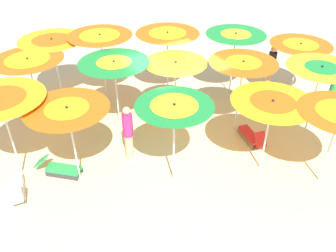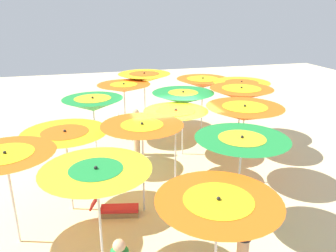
{
  "view_description": "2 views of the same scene",
  "coord_description": "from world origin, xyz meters",
  "px_view_note": "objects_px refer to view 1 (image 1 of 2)",
  "views": [
    {
      "loc": [
        5.03,
        8.34,
        6.86
      ],
      "look_at": [
        1.02,
        1.37,
        1.22
      ],
      "focal_mm": 37.8,
      "sensor_mm": 36.0,
      "label": 1
    },
    {
      "loc": [
        -9.38,
        2.56,
        5.16
      ],
      "look_at": [
        0.73,
        -0.16,
        1.47
      ],
      "focal_mm": 36.08,
      "sensor_mm": 36.0,
      "label": 2
    }
  ],
  "objects_px": {
    "beachgoer_1": "(332,96)",
    "beach_umbrella_2": "(168,38)",
    "beach_umbrella_1": "(235,39)",
    "beach_umbrella_13": "(68,113)",
    "beach_umbrella_3": "(100,41)",
    "lounger_2": "(61,168)",
    "beach_umbrella_4": "(52,44)",
    "lounger_0": "(16,188)",
    "beach_umbrella_8": "(114,68)",
    "beach_umbrella_0": "(300,50)",
    "beach_umbrella_12": "(174,112)",
    "beachgoer_2": "(128,132)",
    "beach_umbrella_7": "(176,68)",
    "beach_umbrella_9": "(29,65)",
    "beach_umbrella_11": "(272,107)",
    "beach_umbrella_14": "(1,105)",
    "beachgoer_0": "(271,68)",
    "beach_umbrella_5": "(321,73)",
    "beach_umbrella_6": "(243,67)"
  },
  "relations": [
    {
      "from": "beach_umbrella_4",
      "to": "beach_umbrella_14",
      "type": "height_order",
      "value": "beach_umbrella_14"
    },
    {
      "from": "beach_umbrella_4",
      "to": "beach_umbrella_3",
      "type": "bearing_deg",
      "value": 152.84
    },
    {
      "from": "beach_umbrella_9",
      "to": "beachgoer_2",
      "type": "relative_size",
      "value": 1.36
    },
    {
      "from": "beach_umbrella_7",
      "to": "beachgoer_1",
      "type": "relative_size",
      "value": 1.38
    },
    {
      "from": "lounger_0",
      "to": "beach_umbrella_4",
      "type": "bearing_deg",
      "value": -21.6
    },
    {
      "from": "beach_umbrella_3",
      "to": "beach_umbrella_7",
      "type": "height_order",
      "value": "beach_umbrella_3"
    },
    {
      "from": "lounger_0",
      "to": "beach_umbrella_12",
      "type": "bearing_deg",
      "value": -104.24
    },
    {
      "from": "beach_umbrella_11",
      "to": "beach_umbrella_3",
      "type": "bearing_deg",
      "value": -68.68
    },
    {
      "from": "beach_umbrella_11",
      "to": "lounger_2",
      "type": "bearing_deg",
      "value": -27.25
    },
    {
      "from": "beach_umbrella_4",
      "to": "beach_umbrella_7",
      "type": "xyz_separation_m",
      "value": [
        -2.83,
        3.58,
        -0.08
      ]
    },
    {
      "from": "beach_umbrella_0",
      "to": "beachgoer_2",
      "type": "distance_m",
      "value": 6.89
    },
    {
      "from": "beach_umbrella_5",
      "to": "beachgoer_1",
      "type": "relative_size",
      "value": 1.43
    },
    {
      "from": "beach_umbrella_11",
      "to": "lounger_0",
      "type": "height_order",
      "value": "beach_umbrella_11"
    },
    {
      "from": "beachgoer_1",
      "to": "beachgoer_2",
      "type": "height_order",
      "value": "beachgoer_2"
    },
    {
      "from": "beach_umbrella_3",
      "to": "beachgoer_0",
      "type": "bearing_deg",
      "value": 154.73
    },
    {
      "from": "beach_umbrella_13",
      "to": "beachgoer_0",
      "type": "height_order",
      "value": "beach_umbrella_13"
    },
    {
      "from": "beach_umbrella_4",
      "to": "beach_umbrella_12",
      "type": "bearing_deg",
      "value": 103.22
    },
    {
      "from": "beachgoer_1",
      "to": "beach_umbrella_13",
      "type": "bearing_deg",
      "value": -43.35
    },
    {
      "from": "beachgoer_2",
      "to": "beach_umbrella_7",
      "type": "bearing_deg",
      "value": -105.02
    },
    {
      "from": "beach_umbrella_5",
      "to": "beachgoer_2",
      "type": "bearing_deg",
      "value": -16.98
    },
    {
      "from": "beach_umbrella_5",
      "to": "beachgoer_0",
      "type": "relative_size",
      "value": 1.29
    },
    {
      "from": "beach_umbrella_2",
      "to": "beach_umbrella_11",
      "type": "distance_m",
      "value": 5.03
    },
    {
      "from": "beachgoer_1",
      "to": "beach_umbrella_2",
      "type": "bearing_deg",
      "value": -81.06
    },
    {
      "from": "beach_umbrella_3",
      "to": "beach_umbrella_5",
      "type": "distance_m",
      "value": 7.23
    },
    {
      "from": "beach_umbrella_3",
      "to": "beach_umbrella_12",
      "type": "bearing_deg",
      "value": 89.02
    },
    {
      "from": "beach_umbrella_0",
      "to": "beach_umbrella_11",
      "type": "relative_size",
      "value": 0.95
    },
    {
      "from": "beach_umbrella_3",
      "to": "beachgoer_1",
      "type": "xyz_separation_m",
      "value": [
        -6.11,
        5.15,
        -1.38
      ]
    },
    {
      "from": "beach_umbrella_7",
      "to": "beach_umbrella_11",
      "type": "bearing_deg",
      "value": 107.2
    },
    {
      "from": "beach_umbrella_1",
      "to": "beach_umbrella_13",
      "type": "height_order",
      "value": "beach_umbrella_1"
    },
    {
      "from": "beach_umbrella_1",
      "to": "beach_umbrella_12",
      "type": "distance_m",
      "value": 5.3
    },
    {
      "from": "beach_umbrella_13",
      "to": "beach_umbrella_8",
      "type": "bearing_deg",
      "value": -137.65
    },
    {
      "from": "beach_umbrella_7",
      "to": "beachgoer_0",
      "type": "xyz_separation_m",
      "value": [
        -4.31,
        -0.15,
        -1.1
      ]
    },
    {
      "from": "beach_umbrella_2",
      "to": "beach_umbrella_4",
      "type": "xyz_separation_m",
      "value": [
        3.61,
        -1.72,
        -0.09
      ]
    },
    {
      "from": "beach_umbrella_0",
      "to": "beach_umbrella_1",
      "type": "height_order",
      "value": "beach_umbrella_1"
    },
    {
      "from": "beach_umbrella_0",
      "to": "beachgoer_2",
      "type": "relative_size",
      "value": 1.24
    },
    {
      "from": "beach_umbrella_3",
      "to": "beachgoer_1",
      "type": "height_order",
      "value": "beach_umbrella_3"
    },
    {
      "from": "beach_umbrella_7",
      "to": "beachgoer_1",
      "type": "distance_m",
      "value": 5.44
    },
    {
      "from": "beach_umbrella_9",
      "to": "beachgoer_1",
      "type": "height_order",
      "value": "beach_umbrella_9"
    },
    {
      "from": "beach_umbrella_7",
      "to": "lounger_2",
      "type": "xyz_separation_m",
      "value": [
        4.08,
        0.57,
        -1.88
      ]
    },
    {
      "from": "beach_umbrella_1",
      "to": "beach_umbrella_5",
      "type": "bearing_deg",
      "value": 100.21
    },
    {
      "from": "beach_umbrella_6",
      "to": "beach_umbrella_8",
      "type": "xyz_separation_m",
      "value": [
        3.24,
        -2.08,
        -0.11
      ]
    },
    {
      "from": "beach_umbrella_11",
      "to": "beach_umbrella_13",
      "type": "distance_m",
      "value": 5.13
    },
    {
      "from": "beach_umbrella_2",
      "to": "lounger_2",
      "type": "relative_size",
      "value": 2.05
    },
    {
      "from": "beach_umbrella_13",
      "to": "lounger_2",
      "type": "relative_size",
      "value": 1.95
    },
    {
      "from": "beach_umbrella_8",
      "to": "beachgoer_2",
      "type": "bearing_deg",
      "value": 76.94
    },
    {
      "from": "beach_umbrella_14",
      "to": "beach_umbrella_2",
      "type": "bearing_deg",
      "value": -162.79
    },
    {
      "from": "beach_umbrella_3",
      "to": "beach_umbrella_13",
      "type": "relative_size",
      "value": 1.06
    },
    {
      "from": "beach_umbrella_0",
      "to": "beach_umbrella_4",
      "type": "bearing_deg",
      "value": -29.13
    },
    {
      "from": "beach_umbrella_13",
      "to": "beach_umbrella_1",
      "type": "bearing_deg",
      "value": -165.16
    },
    {
      "from": "beach_umbrella_13",
      "to": "lounger_0",
      "type": "distance_m",
      "value": 2.56
    }
  ]
}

